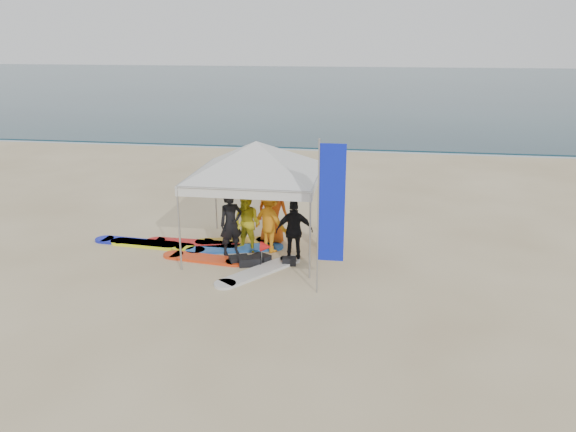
# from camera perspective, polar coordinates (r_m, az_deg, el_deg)

# --- Properties ---
(ground) EXTENTS (120.00, 120.00, 0.00)m
(ground) POSITION_cam_1_polar(r_m,az_deg,el_deg) (13.12, -6.42, -8.23)
(ground) COLOR beige
(ground) RESTS_ON ground
(ocean) EXTENTS (160.00, 84.00, 0.08)m
(ocean) POSITION_cam_1_polar(r_m,az_deg,el_deg) (71.65, 6.43, 13.13)
(ocean) COLOR #0C2633
(ocean) RESTS_ON ground
(shoreline_foam) EXTENTS (160.00, 1.20, 0.01)m
(shoreline_foam) POSITION_cam_1_polar(r_m,az_deg,el_deg) (30.27, 2.59, 6.87)
(shoreline_foam) COLOR silver
(shoreline_foam) RESTS_ON ground
(person_black_a) EXTENTS (0.77, 0.72, 1.77)m
(person_black_a) POSITION_cam_1_polar(r_m,az_deg,el_deg) (15.29, -5.82, -0.78)
(person_black_a) COLOR black
(person_black_a) RESTS_ON ground
(person_yellow) EXTENTS (0.97, 0.86, 1.65)m
(person_yellow) POSITION_cam_1_polar(r_m,az_deg,el_deg) (15.48, -4.20, -0.73)
(person_yellow) COLOR gold
(person_yellow) RESTS_ON ground
(person_orange_a) EXTENTS (1.33, 1.16, 1.78)m
(person_orange_a) POSITION_cam_1_polar(r_m,az_deg,el_deg) (15.43, -1.80, -0.49)
(person_orange_a) COLOR orange
(person_orange_a) RESTS_ON ground
(person_black_b) EXTENTS (1.04, 0.58, 1.68)m
(person_black_b) POSITION_cam_1_polar(r_m,az_deg,el_deg) (14.79, 0.65, -1.52)
(person_black_b) COLOR black
(person_black_b) RESTS_ON ground
(person_orange_b) EXTENTS (1.06, 0.82, 1.93)m
(person_orange_b) POSITION_cam_1_polar(r_m,az_deg,el_deg) (16.09, -1.57, 0.56)
(person_orange_b) COLOR #CF5112
(person_orange_b) RESTS_ON ground
(person_seated) EXTENTS (0.29, 0.86, 0.92)m
(person_seated) POSITION_cam_1_polar(r_m,az_deg,el_deg) (15.66, 3.48, -1.91)
(person_seated) COLOR orange
(person_seated) RESTS_ON ground
(canopy_tent) EXTENTS (4.68, 4.68, 3.53)m
(canopy_tent) POSITION_cam_1_polar(r_m,az_deg,el_deg) (14.97, -3.27, 7.56)
(canopy_tent) COLOR #A5A5A8
(canopy_tent) RESTS_ON ground
(feather_flag) EXTENTS (0.61, 0.04, 3.64)m
(feather_flag) POSITION_cam_1_polar(r_m,az_deg,el_deg) (12.50, 4.34, 1.07)
(feather_flag) COLOR #A5A5A8
(feather_flag) RESTS_ON ground
(marker_pennant) EXTENTS (0.28, 0.28, 0.64)m
(marker_pennant) POSITION_cam_1_polar(r_m,az_deg,el_deg) (14.66, -2.26, -3.15)
(marker_pennant) COLOR #A5A5A8
(marker_pennant) RESTS_ON ground
(gear_pile) EXTENTS (1.84, 0.82, 0.22)m
(gear_pile) POSITION_cam_1_polar(r_m,az_deg,el_deg) (14.88, -3.33, -4.49)
(gear_pile) COLOR black
(gear_pile) RESTS_ON ground
(surfboard_spread) EXTENTS (5.87, 3.57, 0.07)m
(surfboard_spread) POSITION_cam_1_polar(r_m,az_deg,el_deg) (15.91, -8.83, -3.40)
(surfboard_spread) COLOR #151FB9
(surfboard_spread) RESTS_ON ground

